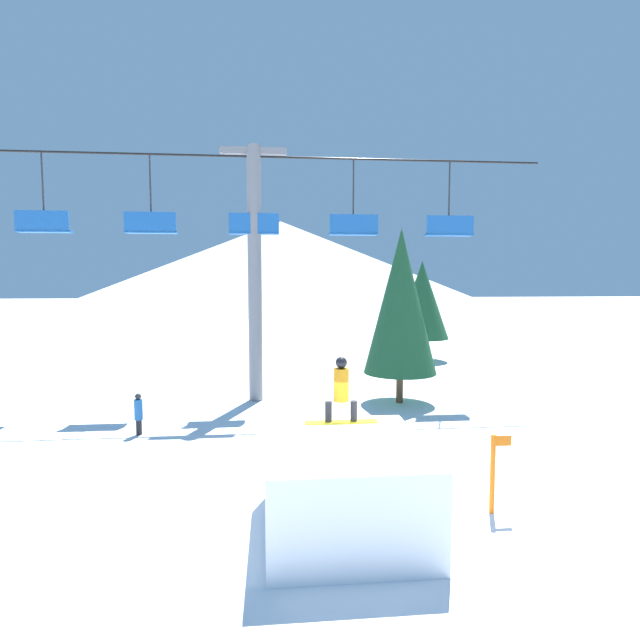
# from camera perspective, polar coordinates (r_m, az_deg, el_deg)

# --- Properties ---
(ground_plane) EXTENTS (220.00, 220.00, 0.00)m
(ground_plane) POSITION_cam_1_polar(r_m,az_deg,el_deg) (10.68, 4.71, -20.49)
(ground_plane) COLOR white
(mountain_ridge) EXTENTS (76.43, 76.43, 15.21)m
(mountain_ridge) POSITION_cam_1_polar(r_m,az_deg,el_deg) (94.54, -4.50, 6.58)
(mountain_ridge) COLOR silver
(mountain_ridge) RESTS_ON ground_plane
(snow_ramp) EXTENTS (2.80, 3.22, 1.65)m
(snow_ramp) POSITION_cam_1_polar(r_m,az_deg,el_deg) (9.47, 2.83, -18.42)
(snow_ramp) COLOR white
(snow_ramp) RESTS_ON ground_plane
(snowboarder) EXTENTS (1.47, 0.31, 1.35)m
(snowboarder) POSITION_cam_1_polar(r_m,az_deg,el_deg) (10.12, 2.44, -8.02)
(snowboarder) COLOR yellow
(snowboarder) RESTS_ON snow_ramp
(chairlift) EXTENTS (21.52, 0.51, 9.35)m
(chairlift) POSITION_cam_1_polar(r_m,az_deg,el_deg) (18.58, -7.50, 7.50)
(chairlift) COLOR slate
(chairlift) RESTS_ON ground_plane
(pine_tree_near) EXTENTS (2.65, 2.65, 6.36)m
(pine_tree_near) POSITION_cam_1_polar(r_m,az_deg,el_deg) (18.30, 9.21, 2.11)
(pine_tree_near) COLOR #4C3823
(pine_tree_near) RESTS_ON ground_plane
(pine_tree_far) EXTENTS (2.99, 2.99, 5.53)m
(pine_tree_far) POSITION_cam_1_polar(r_m,az_deg,el_deg) (28.21, 11.56, 2.26)
(pine_tree_far) COLOR #4C3823
(pine_tree_far) RESTS_ON ground_plane
(trail_marker) EXTENTS (0.41, 0.10, 1.55)m
(trail_marker) POSITION_cam_1_polar(r_m,az_deg,el_deg) (10.63, 19.20, -16.01)
(trail_marker) COLOR orange
(trail_marker) RESTS_ON ground_plane
(distant_skier) EXTENTS (0.24, 0.24, 1.23)m
(distant_skier) POSITION_cam_1_polar(r_m,az_deg,el_deg) (15.68, -20.03, -9.89)
(distant_skier) COLOR black
(distant_skier) RESTS_ON ground_plane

